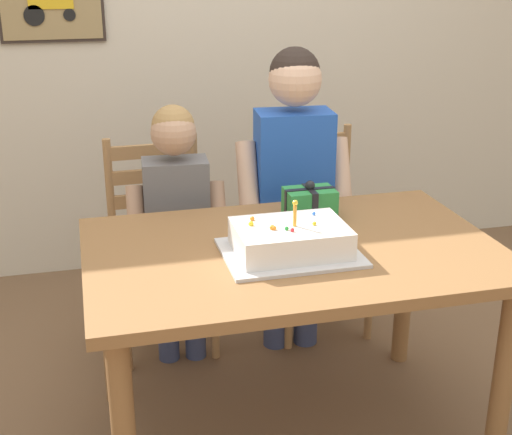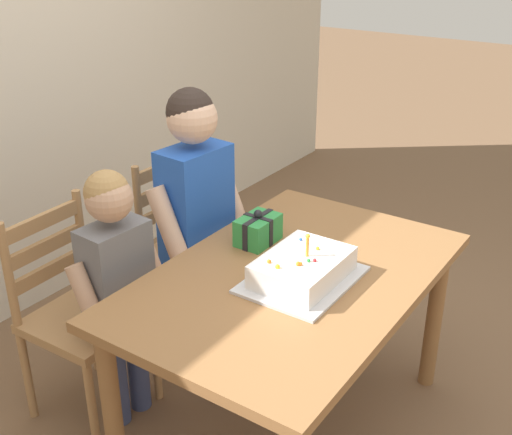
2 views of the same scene
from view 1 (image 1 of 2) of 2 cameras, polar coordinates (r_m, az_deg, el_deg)
The scene contains 9 objects.
ground_plane at distance 2.77m, azimuth 2.69°, elevation -16.74°, with size 20.00×20.00×0.00m, color brown.
back_wall at distance 3.90m, azimuth -4.55°, elevation 14.94°, with size 6.40×0.11×2.60m.
dining_table at distance 2.43m, azimuth 2.94°, elevation -4.55°, with size 1.39×0.90×0.75m.
birthday_cake at distance 2.32m, azimuth 2.77°, elevation -1.87°, with size 0.44×0.34×0.19m.
gift_box_red_large at distance 2.64m, azimuth 4.31°, elevation 1.13°, with size 0.19×0.13×0.15m.
chair_left at distance 3.17m, azimuth -7.70°, elevation -2.11°, with size 0.43×0.43×0.92m.
chair_right at distance 3.31m, azimuth 4.80°, elevation -0.94°, with size 0.43×0.43×0.92m.
child_older at distance 2.98m, azimuth 3.02°, elevation 3.53°, with size 0.49×0.29×1.33m.
child_younger at distance 2.92m, azimuth -6.36°, elevation 0.42°, with size 0.41×0.24×1.12m.
Camera 1 is at (-0.66, -2.10, 1.68)m, focal length 49.93 mm.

